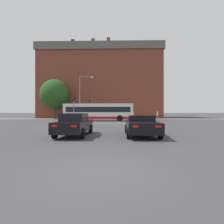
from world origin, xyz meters
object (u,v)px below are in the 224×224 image
object	(u,v)px
car_roadster_right	(141,125)
pedestrian_walking_west	(117,114)
car_saloon_left	(74,124)
bus_crossing_lead	(99,112)
traffic_light_near_left	(74,104)
traffic_light_far_left	(90,106)
pedestrian_waiting	(158,115)
pedestrian_walking_east	(133,114)
street_lamp_junction	(82,93)

from	to	relation	value
car_roadster_right	pedestrian_walking_west	distance (m)	27.49
car_saloon_left	car_roadster_right	xyz separation A→B (m)	(4.49, 0.08, -0.07)
pedestrian_walking_west	bus_crossing_lead	bearing A→B (deg)	139.94
traffic_light_near_left	traffic_light_far_left	bearing A→B (deg)	89.16
bus_crossing_lead	pedestrian_waiting	distance (m)	14.22
traffic_light_far_left	pedestrian_walking_east	bearing A→B (deg)	0.02
car_roadster_right	pedestrian_walking_west	world-z (taller)	pedestrian_walking_west
pedestrian_walking_east	pedestrian_walking_west	size ratio (longest dim) A/B	1.02
bus_crossing_lead	pedestrian_waiting	bearing A→B (deg)	-57.76
car_saloon_left	car_roadster_right	size ratio (longest dim) A/B	0.96
pedestrian_walking_west	street_lamp_junction	bearing A→B (deg)	125.89
car_saloon_left	pedestrian_walking_east	distance (m)	26.98
car_saloon_left	traffic_light_near_left	size ratio (longest dim) A/B	1.12
traffic_light_near_left	car_roadster_right	bearing A→B (deg)	-58.81
bus_crossing_lead	pedestrian_waiting	size ratio (longest dim) A/B	7.13
bus_crossing_lead	pedestrian_walking_east	world-z (taller)	bus_crossing_lead
traffic_light_near_left	pedestrian_walking_west	bearing A→B (deg)	67.18
traffic_light_near_left	traffic_light_far_left	world-z (taller)	traffic_light_far_left
pedestrian_waiting	pedestrian_walking_west	world-z (taller)	pedestrian_walking_west
bus_crossing_lead	car_saloon_left	bearing A→B (deg)	-179.30
car_roadster_right	traffic_light_far_left	distance (m)	27.23
bus_crossing_lead	pedestrian_walking_east	distance (m)	10.08
bus_crossing_lead	traffic_light_near_left	distance (m)	6.76
bus_crossing_lead	traffic_light_far_left	world-z (taller)	traffic_light_far_left
bus_crossing_lead	traffic_light_far_left	size ratio (longest dim) A/B	2.75
car_saloon_left	bus_crossing_lead	xyz separation A→B (m)	(-0.23, 18.67, 0.82)
car_saloon_left	pedestrian_waiting	xyz separation A→B (m)	(11.79, 26.25, 0.20)
car_saloon_left	pedestrian_walking_west	bearing A→B (deg)	85.15
traffic_light_near_left	pedestrian_walking_east	xyz separation A→B (m)	(9.60, 13.53, -1.63)
car_roadster_right	traffic_light_near_left	world-z (taller)	traffic_light_near_left
car_roadster_right	bus_crossing_lead	distance (m)	19.21
car_roadster_right	bus_crossing_lead	size ratio (longest dim) A/B	0.39
car_roadster_right	traffic_light_near_left	bearing A→B (deg)	122.29
car_roadster_right	traffic_light_near_left	distance (m)	14.84
car_saloon_left	traffic_light_near_left	distance (m)	13.18
traffic_light_near_left	bus_crossing_lead	bearing A→B (deg)	64.24
traffic_light_near_left	pedestrian_waiting	distance (m)	20.25
pedestrian_walking_west	traffic_light_far_left	bearing A→B (deg)	83.22
pedestrian_walking_west	pedestrian_waiting	bearing A→B (deg)	-117.72
pedestrian_waiting	pedestrian_walking_west	distance (m)	8.76
traffic_light_near_left	pedestrian_walking_west	size ratio (longest dim) A/B	2.30
pedestrian_walking_east	pedestrian_walking_west	distance (m)	3.60
pedestrian_waiting	pedestrian_walking_east	distance (m)	5.32
car_roadster_right	traffic_light_far_left	xyz separation A→B (m)	(-7.42, 26.11, 2.19)
car_roadster_right	pedestrian_waiting	size ratio (longest dim) A/B	2.77
street_lamp_junction	car_saloon_left	bearing A→B (deg)	-80.49
traffic_light_near_left	street_lamp_junction	world-z (taller)	street_lamp_junction
bus_crossing_lead	pedestrian_walking_east	bearing A→B (deg)	-41.70
traffic_light_near_left	pedestrian_walking_east	size ratio (longest dim) A/B	2.25
bus_crossing_lead	pedestrian_waiting	world-z (taller)	bus_crossing_lead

